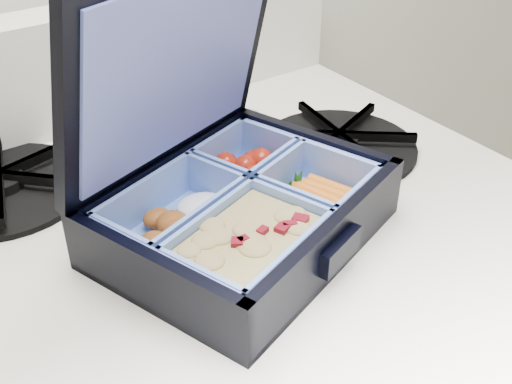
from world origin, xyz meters
TOP-DOWN VIEW (x-y plane):
  - bento_box at (-0.51, 1.64)m, footprint 0.30×0.27m
  - burner_grate at (-0.32, 1.71)m, footprint 0.23×0.23m
  - burner_grate_rear at (-0.67, 1.85)m, footprint 0.22×0.22m
  - fork at (-0.41, 1.77)m, footprint 0.11×0.16m

SIDE VIEW (x-z plane):
  - fork at x=-0.41m, z-range 0.90..0.90m
  - burner_grate_rear at x=-0.67m, z-range 0.90..0.92m
  - burner_grate at x=-0.32m, z-range 0.90..0.92m
  - bento_box at x=-0.51m, z-range 0.90..0.96m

